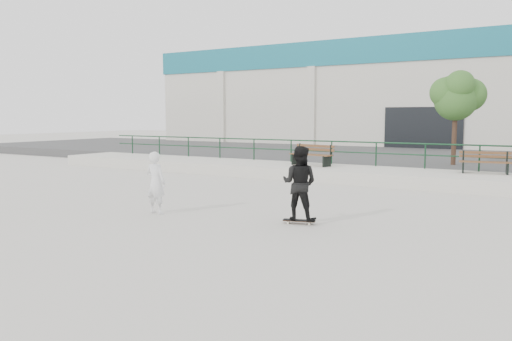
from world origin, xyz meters
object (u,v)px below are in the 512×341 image
Objects in this scene: bench_left at (312,155)px; seated_skater at (156,183)px; skateboard at (299,221)px; standing_skater at (299,183)px; bench_right at (485,162)px; tree at (457,95)px.

seated_skater is at bearing -79.34° from bench_left.
standing_skater is (0.00, 0.00, 0.92)m from skateboard.
bench_right is at bearing -124.84° from seated_skater.
standing_skater is at bearing 73.32° from skateboard.
bench_left is at bearing -91.58° from seated_skater.
tree is 12.49m from standing_skater.
seated_skater is (-6.94, -10.06, -0.07)m from bench_right.
tree is 14.28m from seated_skater.
seated_skater is (-0.22, -9.54, -0.11)m from bench_left.
tree reaches higher than standing_skater.
tree reaches higher than skateboard.
standing_skater is (3.63, -8.73, 0.05)m from bench_left.
bench_left is 6.74m from bench_right.
tree is (-1.53, 2.88, 2.60)m from bench_right.
seated_skater is at bearing -112.68° from tree.
seated_skater reaches higher than bench_right.
skateboard is 0.48× the size of seated_skater.
bench_left is at bearing 175.00° from bench_right.
bench_left is 9.45m from standing_skater.
tree is at bearing 108.54° from bench_right.
skateboard is at bearing -97.32° from tree.
standing_skater is 3.94m from seated_skater.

